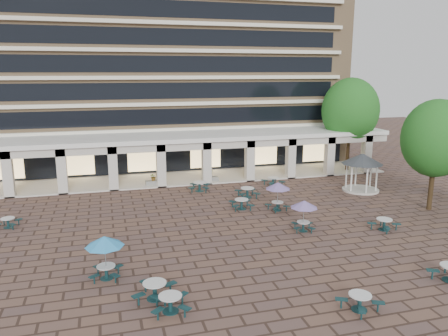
{
  "coord_description": "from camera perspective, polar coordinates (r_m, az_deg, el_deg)",
  "views": [
    {
      "loc": [
        -6.85,
        -26.23,
        10.3
      ],
      "look_at": [
        1.2,
        3.0,
        3.57
      ],
      "focal_mm": 35.0,
      "sensor_mm": 36.0,
      "label": 1
    }
  ],
  "objects": [
    {
      "name": "picnic_table_4",
      "position": [
        22.87,
        -15.34,
        -9.43
      ],
      "size": [
        1.96,
        1.96,
        2.27
      ],
      "rotation": [
        0.0,
        0.0,
        -0.17
      ],
      "color": "#123337",
      "rests_on": "ground"
    },
    {
      "name": "picnic_table_8",
      "position": [
        32.95,
        -26.38,
        -6.32
      ],
      "size": [
        1.71,
        1.71,
        0.67
      ],
      "rotation": [
        0.0,
        0.0,
        -0.21
      ],
      "color": "#123337",
      "rests_on": "ground"
    },
    {
      "name": "tree_east_c",
      "position": [
        47.05,
        16.17,
        7.21
      ],
      "size": [
        5.83,
        5.83,
        9.71
      ],
      "color": "#3A2A17",
      "rests_on": "ground"
    },
    {
      "name": "picnic_table_12",
      "position": [
        38.33,
        -3.22,
        -2.32
      ],
      "size": [
        2.2,
        2.2,
        0.83
      ],
      "rotation": [
        0.0,
        0.0,
        -0.3
      ],
      "color": "#123337",
      "rests_on": "ground"
    },
    {
      "name": "picnic_table_7",
      "position": [
        30.98,
        20.18,
        -6.8
      ],
      "size": [
        2.1,
        2.1,
        0.77
      ],
      "rotation": [
        0.0,
        0.0,
        0.41
      ],
      "color": "#123337",
      "rests_on": "ground"
    },
    {
      "name": "picnic_table_6",
      "position": [
        28.98,
        10.41,
        -4.83
      ],
      "size": [
        1.8,
        1.8,
        2.08
      ],
      "rotation": [
        0.0,
        0.0,
        -0.29
      ],
      "color": "#123337",
      "rests_on": "ground"
    },
    {
      "name": "planter_right",
      "position": [
        41.44,
        -1.79,
        -1.21
      ],
      "size": [
        1.5,
        0.7,
        1.21
      ],
      "color": "gray",
      "rests_on": "ground"
    },
    {
      "name": "picnic_table_2",
      "position": [
        20.91,
        17.31,
        -16.21
      ],
      "size": [
        2.01,
        2.01,
        0.75
      ],
      "rotation": [
        0.0,
        0.0,
        0.33
      ],
      "color": "#123337",
      "rests_on": "ground"
    },
    {
      "name": "picnic_table_0",
      "position": [
        20.04,
        -7.02,
        -16.97
      ],
      "size": [
        1.85,
        1.85,
        0.78
      ],
      "rotation": [
        0.0,
        0.0,
        -0.08
      ],
      "color": "#123337",
      "rests_on": "ground"
    },
    {
      "name": "picnic_table_9",
      "position": [
        33.4,
        2.31,
        -4.61
      ],
      "size": [
        1.88,
        1.88,
        0.79
      ],
      "rotation": [
        0.0,
        0.0,
        -0.09
      ],
      "color": "#123337",
      "rests_on": "ground"
    },
    {
      "name": "picnic_table_11",
      "position": [
        32.92,
        7.05,
        -2.46
      ],
      "size": [
        1.88,
        1.88,
        2.17
      ],
      "rotation": [
        0.0,
        0.0,
        0.2
      ],
      "color": "#123337",
      "rests_on": "ground"
    },
    {
      "name": "ground",
      "position": [
        29.0,
        -0.72,
        -8.28
      ],
      "size": [
        120.0,
        120.0,
        0.0
      ],
      "primitive_type": "plane",
      "color": "brown",
      "rests_on": "ground"
    },
    {
      "name": "gazebo",
      "position": [
        39.86,
        17.6,
        0.63
      ],
      "size": [
        3.55,
        3.55,
        3.31
      ],
      "rotation": [
        0.0,
        0.0,
        0.33
      ],
      "color": "beige",
      "rests_on": "ground"
    },
    {
      "name": "tree_east_a",
      "position": [
        35.8,
        25.98,
        3.49
      ],
      "size": [
        5.02,
        5.02,
        8.37
      ],
      "color": "#3A2A17",
      "rests_on": "ground"
    },
    {
      "name": "apartment_building",
      "position": [
        52.2,
        -8.13,
        14.93
      ],
      "size": [
        40.0,
        15.5,
        25.2
      ],
      "color": "tan",
      "rests_on": "ground"
    },
    {
      "name": "picnic_table_5",
      "position": [
        21.1,
        -9.04,
        -15.35
      ],
      "size": [
        2.22,
        2.22,
        0.82
      ],
      "rotation": [
        0.0,
        0.0,
        -0.35
      ],
      "color": "#123337",
      "rests_on": "ground"
    },
    {
      "name": "picnic_table_13",
      "position": [
        40.3,
        6.44,
        -1.66
      ],
      "size": [
        2.01,
        2.01,
        0.8
      ],
      "rotation": [
        0.0,
        0.0,
        0.18
      ],
      "color": "#123337",
      "rests_on": "ground"
    },
    {
      "name": "retail_arcade",
      "position": [
        42.23,
        -5.84,
        2.5
      ],
      "size": [
        42.0,
        6.6,
        4.4
      ],
      "color": "white",
      "rests_on": "ground"
    },
    {
      "name": "picnic_table_10",
      "position": [
        36.43,
        3.07,
        -3.11
      ],
      "size": [
        1.93,
        1.93,
        0.84
      ],
      "rotation": [
        0.0,
        0.0,
        -0.04
      ],
      "color": "#123337",
      "rests_on": "ground"
    },
    {
      "name": "planter_left",
      "position": [
        40.55,
        -9.17,
        -1.63
      ],
      "size": [
        1.5,
        0.71,
        1.25
      ],
      "color": "gray",
      "rests_on": "ground"
    }
  ]
}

